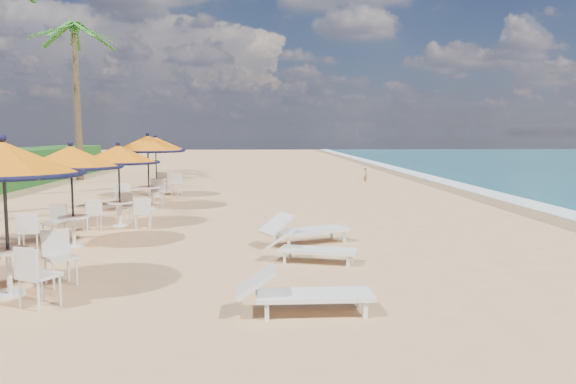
# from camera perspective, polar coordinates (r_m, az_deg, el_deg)

# --- Properties ---
(ground) EXTENTS (160.00, 160.00, 0.00)m
(ground) POSITION_cam_1_polar(r_m,az_deg,el_deg) (9.72, 1.76, -9.88)
(ground) COLOR tan
(ground) RESTS_ON ground
(foam_strip) EXTENTS (1.20, 140.00, 0.04)m
(foam_strip) POSITION_cam_1_polar(r_m,az_deg,el_deg) (21.94, 24.49, -1.49)
(foam_strip) COLOR white
(foam_strip) RESTS_ON ground
(wetsand_band) EXTENTS (1.40, 140.00, 0.02)m
(wetsand_band) POSITION_cam_1_polar(r_m,az_deg,el_deg) (21.54, 22.36, -1.53)
(wetsand_band) COLOR olive
(wetsand_band) RESTS_ON ground
(station_0) EXTENTS (2.53, 2.53, 2.64)m
(station_0) POSITION_cam_1_polar(r_m,az_deg,el_deg) (10.14, -26.65, 1.25)
(station_0) COLOR black
(station_0) RESTS_ON ground
(station_1) EXTENTS (2.37, 2.37, 2.47)m
(station_1) POSITION_cam_1_polar(r_m,az_deg,el_deg) (13.99, -21.49, 2.41)
(station_1) COLOR black
(station_1) RESTS_ON ground
(station_2) EXTENTS (2.32, 2.32, 2.41)m
(station_2) POSITION_cam_1_polar(r_m,az_deg,el_deg) (16.58, -16.83, 2.67)
(station_2) COLOR black
(station_2) RESTS_ON ground
(station_3) EXTENTS (2.57, 2.57, 2.68)m
(station_3) POSITION_cam_1_polar(r_m,az_deg,el_deg) (20.22, -14.14, 4.10)
(station_3) COLOR black
(station_3) RESTS_ON ground
(station_4) EXTENTS (2.49, 2.49, 2.59)m
(station_4) POSITION_cam_1_polar(r_m,az_deg,el_deg) (24.14, -13.15, 4.24)
(station_4) COLOR black
(station_4) RESTS_ON ground
(lounger_near) EXTENTS (2.02, 0.66, 0.72)m
(lounger_near) POSITION_cam_1_polar(r_m,az_deg,el_deg) (8.37, 1.25, -10.11)
(lounger_near) COLOR silver
(lounger_near) RESTS_ON ground
(lounger_mid) EXTENTS (1.93, 1.09, 0.66)m
(lounger_mid) POSITION_cam_1_polar(r_m,az_deg,el_deg) (11.63, 2.13, -5.66)
(lounger_mid) COLOR silver
(lounger_mid) RESTS_ON ground
(lounger_far) EXTENTS (2.27, 1.59, 0.79)m
(lounger_far) POSITION_cam_1_polar(r_m,az_deg,el_deg) (13.44, 1.53, -3.81)
(lounger_far) COLOR silver
(lounger_far) RESTS_ON ground
(palm_6) EXTENTS (5.00, 5.00, 8.69)m
(palm_6) POSITION_cam_1_polar(r_m,az_deg,el_deg) (34.37, -20.83, 14.44)
(palm_6) COLOR brown
(palm_6) RESTS_ON ground
(palm_7) EXTENTS (5.00, 5.00, 9.25)m
(palm_7) POSITION_cam_1_polar(r_m,az_deg,el_deg) (37.53, -20.91, 14.51)
(palm_7) COLOR brown
(palm_7) RESTS_ON ground
(person) EXTENTS (0.30, 0.36, 0.84)m
(person) POSITION_cam_1_polar(r_m,az_deg,el_deg) (30.63, 7.90, 1.78)
(person) COLOR #8D6948
(person) RESTS_ON ground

